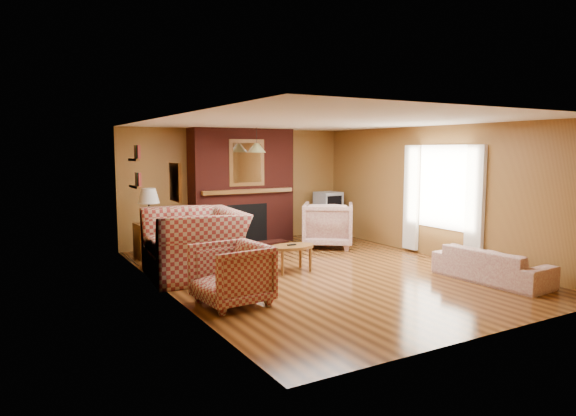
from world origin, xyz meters
TOP-DOWN VIEW (x-y plane):
  - floor at (0.00, 0.00)m, footprint 6.50×6.50m
  - ceiling at (0.00, 0.00)m, footprint 6.50×6.50m
  - wall_back at (0.00, 3.25)m, footprint 6.50×0.00m
  - wall_front at (0.00, -3.25)m, footprint 6.50×0.00m
  - wall_left at (-2.50, 0.00)m, footprint 0.00×6.50m
  - wall_right at (2.50, 0.00)m, footprint 0.00×6.50m
  - fireplace at (0.00, 2.98)m, footprint 2.20×0.82m
  - window_right at (2.45, -0.20)m, footprint 0.10×1.85m
  - bookshelf at (-2.44, 1.90)m, footprint 0.09×0.55m
  - botanical_print at (-2.47, -0.30)m, footprint 0.05×0.40m
  - pendant_light at (0.00, 2.30)m, footprint 0.36×0.36m
  - plaid_loveseat at (-1.85, 0.78)m, footprint 1.53×1.71m
  - plaid_armchair at (-1.95, -0.88)m, footprint 0.93×0.91m
  - floral_sofa at (1.90, -1.75)m, footprint 0.79×1.76m
  - floral_armchair at (1.33, 1.74)m, footprint 1.38×1.38m
  - coffee_table at (-0.38, 0.28)m, footprint 0.78×0.48m
  - side_table at (-2.10, 2.45)m, footprint 0.50×0.50m
  - table_lamp at (-2.10, 2.45)m, footprint 0.38×0.38m
  - tv_stand at (2.05, 2.80)m, footprint 0.54×0.50m
  - crt_tv at (2.05, 2.79)m, footprint 0.54×0.54m

SIDE VIEW (x-z plane):
  - floor at x=0.00m, z-range 0.00..0.00m
  - floral_sofa at x=1.90m, z-range 0.00..0.50m
  - tv_stand at x=2.05m, z-range 0.00..0.54m
  - side_table at x=-2.10m, z-range 0.00..0.64m
  - coffee_table at x=-0.38m, z-range 0.14..0.59m
  - plaid_armchair at x=-1.95m, z-range 0.00..0.79m
  - floral_armchair at x=1.33m, z-range 0.00..0.91m
  - plaid_loveseat at x=-1.85m, z-range 0.00..1.04m
  - crt_tv at x=2.05m, z-range 0.54..1.01m
  - table_lamp at x=-2.10m, z-range 0.68..1.31m
  - window_right at x=2.45m, z-range 0.13..2.13m
  - fireplace at x=0.00m, z-range -0.02..2.38m
  - wall_back at x=0.00m, z-range -2.05..4.45m
  - wall_front at x=0.00m, z-range -2.05..4.45m
  - wall_left at x=-2.50m, z-range -2.05..4.45m
  - wall_right at x=2.50m, z-range -2.05..4.45m
  - botanical_print at x=-2.47m, z-range 1.30..1.80m
  - bookshelf at x=-2.44m, z-range 1.31..2.02m
  - pendant_light at x=0.00m, z-range 1.76..2.24m
  - ceiling at x=0.00m, z-range 2.40..2.40m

